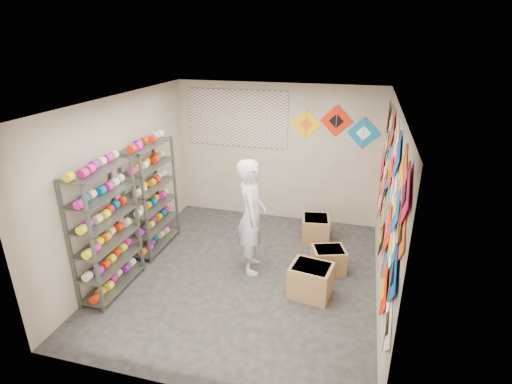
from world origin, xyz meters
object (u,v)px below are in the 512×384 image
(shelf_rack_back, at_px, (152,197))
(shopkeeper, at_px, (251,217))
(carton_c, at_px, (315,229))
(shelf_rack_front, at_px, (106,231))
(carton_b, at_px, (328,260))
(carton_a, at_px, (311,280))

(shelf_rack_back, distance_m, shopkeeper, 1.85)
(shopkeeper, distance_m, carton_c, 1.64)
(shelf_rack_front, xyz_separation_m, shopkeeper, (1.83, 1.05, -0.03))
(shopkeeper, bearing_deg, shelf_rack_front, 104.02)
(shelf_rack_back, bearing_deg, carton_b, -0.32)
(shelf_rack_back, height_order, carton_c, shelf_rack_back)
(carton_a, bearing_deg, shopkeeper, 165.33)
(shelf_rack_back, xyz_separation_m, carton_c, (2.70, 0.96, -0.72))
(shopkeeper, height_order, carton_a, shopkeeper)
(shelf_rack_front, distance_m, carton_b, 3.38)
(shopkeeper, height_order, carton_c, shopkeeper)
(shelf_rack_front, xyz_separation_m, carton_b, (3.03, 1.28, -0.75))
(carton_c, bearing_deg, shopkeeper, -134.73)
(carton_c, bearing_deg, carton_b, -80.16)
(carton_a, distance_m, carton_c, 1.66)
(carton_a, xyz_separation_m, carton_b, (0.19, 0.68, -0.04))
(carton_b, distance_m, carton_c, 1.03)
(carton_b, xyz_separation_m, carton_c, (-0.33, 0.97, 0.03))
(carton_a, relative_size, carton_c, 1.09)
(shopkeeper, bearing_deg, carton_a, -129.53)
(shelf_rack_back, bearing_deg, shelf_rack_front, -90.00)
(shelf_rack_front, bearing_deg, carton_b, 22.94)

